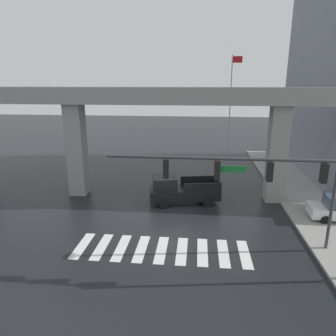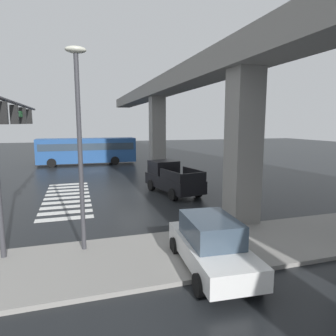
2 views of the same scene
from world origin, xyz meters
The scene contains 9 objects.
ground_plane centered at (0.00, 0.00, 0.00)m, with size 120.00×120.00×0.00m, color black.
crosswalk_stripes centered at (0.00, -4.57, 0.01)m, with size 9.35×2.80×0.01m.
elevated_overpass centered at (0.00, 3.42, 7.10)m, with size 56.94×2.00×8.33m.
sidewalk_east centered at (9.97, 2.00, 0.07)m, with size 4.00×36.00×0.15m, color gray.
pickup_truck centered at (0.61, 2.20, 0.99)m, with size 5.37×2.83×2.08m.
city_bus centered at (-15.64, -2.73, 1.72)m, with size 2.82×10.81×2.99m.
sedan_white centered at (11.28, 0.14, 0.85)m, with size 4.41×2.18×1.72m.
traffic_signal_mast centered at (5.00, -6.42, 4.67)m, with size 10.89×0.32×6.20m.
street_lamp_near_corner centered at (8.77, -3.75, 4.56)m, with size 0.44×0.70×7.24m.
Camera 2 is at (19.61, -3.86, 4.71)m, focal length 31.99 mm.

